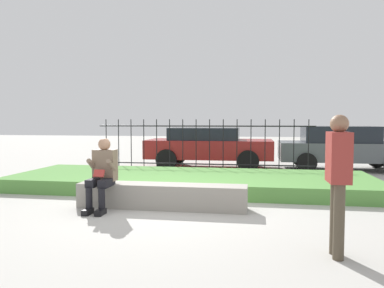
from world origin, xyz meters
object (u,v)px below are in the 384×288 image
stone_bench (162,197)px  car_parked_right (342,147)px  car_parked_center (208,146)px  person_seated_reader (103,171)px  person_passerby (338,174)px

stone_bench → car_parked_right: car_parked_right is taller
car_parked_center → person_seated_reader: bearing=-101.0°
car_parked_center → car_parked_right: car_parked_right is taller
person_seated_reader → car_parked_right: 8.11m
stone_bench → person_passerby: bearing=-37.8°
person_seated_reader → car_parked_center: car_parked_center is taller
stone_bench → person_passerby: person_passerby is taller
stone_bench → car_parked_center: 5.76m
stone_bench → car_parked_right: (4.27, 5.93, 0.53)m
car_parked_right → person_passerby: size_ratio=2.46×
stone_bench → car_parked_right: 7.33m
stone_bench → person_seated_reader: 1.11m
person_seated_reader → car_parked_center: (1.08, 6.00, 0.05)m
car_parked_right → person_passerby: person_passerby is taller
car_parked_center → person_passerby: bearing=-73.5°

